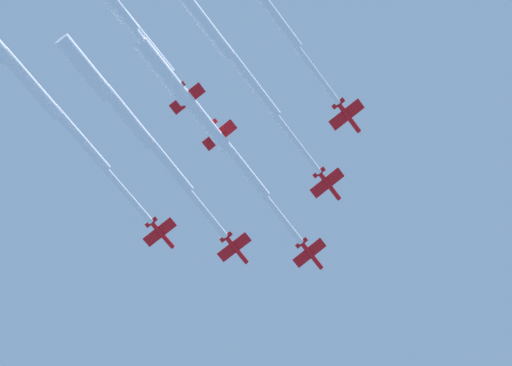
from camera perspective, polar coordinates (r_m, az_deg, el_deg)
name	(u,v)px	position (r m, az deg, el deg)	size (l,w,h in m)	color
jet_lead	(203,120)	(249.05, -2.72, 3.24)	(70.00, 14.72, 4.30)	red
jet_port_inner	(126,116)	(249.23, -6.68, 3.45)	(68.75, 14.34, 4.21)	red
jet_starboard_inner	(200,18)	(243.27, -2.88, 8.42)	(80.44, 16.14, 4.29)	red
jet_port_mid	(28,82)	(254.16, -11.58, 5.10)	(78.08, 16.58, 4.16)	red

